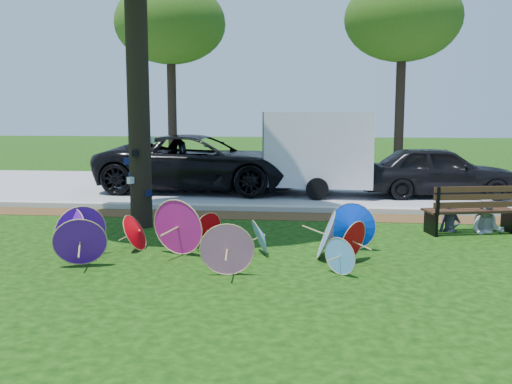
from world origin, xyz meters
The scene contains 12 objects.
ground centered at (0.00, 0.00, 0.00)m, with size 90.00×90.00×0.00m, color black.
mulch_strip centered at (0.00, 4.50, 0.01)m, with size 90.00×1.00×0.01m, color #472D16.
curb centered at (0.00, 5.20, 0.06)m, with size 90.00×0.30×0.12m, color #B7B5AD.
street centered at (0.00, 9.35, 0.01)m, with size 90.00×8.00×0.01m, color gray.
parasol_pile centered at (-0.22, 0.70, 0.40)m, with size 5.29×2.05×0.95m.
black_van centered at (-1.85, 8.33, 0.83)m, with size 2.74×5.95×1.65m, color black.
dark_pickup centered at (4.86, 7.95, 0.70)m, with size 1.66×4.13×1.41m, color black.
cargo_trailer centered at (1.67, 7.89, 1.31)m, with size 2.89×1.83×2.62m, color silver.
park_bench centered at (4.53, 3.17, 0.47)m, with size 1.79×0.68×0.93m, color black, non-canonical shape.
person_left centered at (4.18, 3.22, 0.54)m, with size 0.39×0.26×1.08m, color #37394B.
person_right centered at (4.88, 3.22, 0.65)m, with size 0.63×0.49×1.30m, color silver.
bg_trees centered at (4.18, 14.35, 5.77)m, with size 20.87×5.36×7.40m.
Camera 1 is at (1.60, -8.06, 2.33)m, focal length 40.00 mm.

